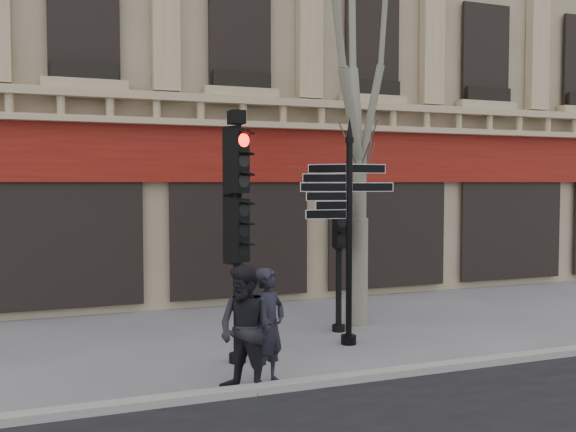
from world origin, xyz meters
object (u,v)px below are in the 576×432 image
object	(u,v)px
fingerpost	(349,192)
traffic_signal_secondary	(339,237)
traffic_signal_main	(237,205)
plane_tree	(360,31)
pedestrian_a	(269,326)
pedestrian_b	(246,329)

from	to	relation	value
fingerpost	traffic_signal_secondary	bearing A→B (deg)	95.81
traffic_signal_main	plane_tree	size ratio (longest dim) A/B	0.48
fingerpost	pedestrian_a	world-z (taller)	fingerpost
traffic_signal_main	plane_tree	distance (m)	4.95
fingerpost	traffic_signal_main	size ratio (longest dim) A/B	1.01
traffic_signal_secondary	plane_tree	world-z (taller)	plane_tree
fingerpost	plane_tree	size ratio (longest dim) A/B	0.48
plane_tree	pedestrian_b	bearing A→B (deg)	-136.62
fingerpost	pedestrian_a	xyz separation A→B (m)	(-2.13, -1.68, -1.91)
traffic_signal_main	pedestrian_b	xyz separation A→B (m)	(-0.32, -1.50, -1.69)
traffic_signal_secondary	pedestrian_b	xyz separation A→B (m)	(-2.81, -2.90, -0.98)
traffic_signal_main	pedestrian_a	bearing A→B (deg)	-106.99
pedestrian_b	fingerpost	bearing A→B (deg)	90.24
fingerpost	traffic_signal_main	bearing A→B (deg)	-148.46
plane_tree	pedestrian_b	size ratio (longest dim) A/B	4.77
fingerpost	traffic_signal_main	xyz separation A→B (m)	(-2.23, -0.42, -0.18)
plane_tree	pedestrian_b	world-z (taller)	plane_tree
plane_tree	fingerpost	bearing A→B (deg)	-123.86
fingerpost	traffic_signal_secondary	world-z (taller)	fingerpost
traffic_signal_main	pedestrian_b	world-z (taller)	traffic_signal_main
plane_tree	pedestrian_a	xyz separation A→B (m)	(-3.02, -3.02, -5.15)
traffic_signal_secondary	fingerpost	bearing A→B (deg)	-96.02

